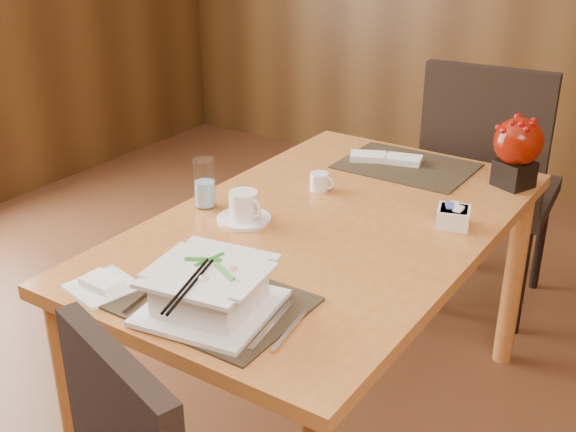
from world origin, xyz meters
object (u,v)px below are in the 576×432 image
Objects in this scene: bread_plate at (103,287)px; dining_table at (326,250)px; far_chair at (487,177)px; coffee_cup at (244,208)px; water_glass at (205,183)px; sugar_caddy at (453,217)px; soup_setting at (210,291)px; creamer_jug at (319,181)px; berry_decor at (518,148)px.

dining_table is at bearing 68.14° from bread_plate.
coffee_cup is at bearing 66.25° from far_chair.
far_chair is (0.36, 1.12, -0.19)m from coffee_cup.
dining_table is 9.71× the size of water_glass.
water_glass is 1.24m from far_chair.
bread_plate is 0.14× the size of far_chair.
sugar_caddy is (0.53, 0.31, -0.01)m from coffee_cup.
far_chair is (0.53, 1.10, -0.23)m from water_glass.
coffee_cup is 1.04× the size of water_glass.
bread_plate is at bearing -125.16° from sugar_caddy.
soup_setting is at bearing 12.68° from bread_plate.
creamer_jug is (-0.15, 0.20, 0.13)m from dining_table.
creamer_jug is 0.53× the size of bread_plate.
water_glass is (-0.37, -0.11, 0.17)m from dining_table.
berry_decor is 1.57× the size of bread_plate.
soup_setting is 1.39× the size of berry_decor.
water_glass reaches higher than soup_setting.
sugar_caddy is at bearing 95.94° from far_chair.
far_chair is at bearing 117.80° from berry_decor.
coffee_cup is 1.75× the size of sugar_caddy.
berry_decor reaches higher than dining_table.
far_chair reaches higher than berry_decor.
bread_plate is at bearing -95.21° from creamer_jug.
creamer_jug is (-0.18, 0.78, -0.03)m from soup_setting.
sugar_caddy is 0.84m from far_chair.
creamer_jug is (0.06, 0.33, -0.01)m from coffee_cup.
bread_plate is (-0.29, -0.06, -0.05)m from soup_setting.
coffee_cup is at bearing -129.25° from berry_decor.
water_glass is 1.68× the size of sugar_caddy.
creamer_jug is at bearing 93.87° from soup_setting.
creamer_jug is at bearing 54.41° from water_glass.
soup_setting reaches higher than bread_plate.
water_glass is 1.94× the size of creamer_jug.
far_chair is at bearing 64.48° from water_glass.
coffee_cup is (-0.21, -0.13, 0.14)m from dining_table.
water_glass is 1.03× the size of bread_plate.
sugar_caddy is at bearing 29.08° from dining_table.
soup_setting is at bearing -111.00° from sugar_caddy.
far_chair reaches higher than dining_table.
sugar_caddy is 1.01m from bread_plate.
soup_setting is 2.18× the size of bread_plate.
soup_setting is 0.81m from sugar_caddy.
dining_table is 0.70m from bread_plate.
berry_decor is at bearing 64.64° from soup_setting.
water_glass is 1.01m from berry_decor.
coffee_cup is at bearing 84.57° from bread_plate.
dining_table is 0.28m from coffee_cup.
bread_plate is (0.11, -0.53, -0.07)m from water_glass.
water_glass is 0.66× the size of berry_decor.
coffee_cup is 1.08× the size of bread_plate.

